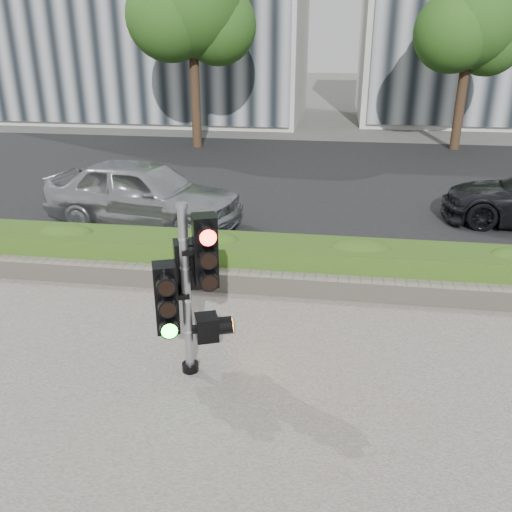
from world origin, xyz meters
TOP-DOWN VIEW (x-y plane):
  - ground at (0.00, 0.00)m, footprint 120.00×120.00m
  - sidewalk at (0.00, -2.50)m, footprint 16.00×11.00m
  - road at (0.00, 10.00)m, footprint 60.00×13.00m
  - curb at (0.00, 3.15)m, footprint 60.00×0.25m
  - stone_wall at (0.00, 1.90)m, footprint 12.00×0.32m
  - hedge at (0.00, 2.55)m, footprint 12.00×1.00m
  - tree_left at (-4.52, 14.56)m, footprint 4.61×4.03m
  - tree_right at (5.48, 15.55)m, footprint 4.10×3.58m
  - traffic_signal at (-0.76, -0.56)m, footprint 0.84×0.74m
  - car_silver at (-3.33, 5.00)m, footprint 4.79×2.56m

SIDE VIEW (x-z plane):
  - ground at x=0.00m, z-range 0.00..0.00m
  - road at x=0.00m, z-range 0.00..0.02m
  - sidewalk at x=0.00m, z-range 0.00..0.03m
  - curb at x=0.00m, z-range 0.00..0.12m
  - stone_wall at x=0.00m, z-range 0.03..0.37m
  - hedge at x=0.00m, z-range 0.03..0.71m
  - car_silver at x=-3.33m, z-range 0.02..1.57m
  - traffic_signal at x=-0.76m, z-range 0.15..2.46m
  - tree_right at x=5.48m, z-range 1.22..7.75m
  - tree_left at x=-4.52m, z-range 1.37..8.72m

